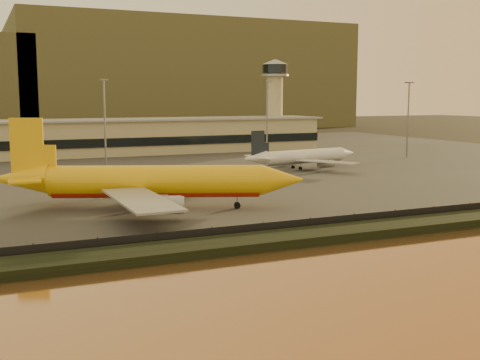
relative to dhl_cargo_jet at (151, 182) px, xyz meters
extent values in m
plane|color=black|center=(14.79, -15.66, -5.21)|extent=(900.00, 900.00, 0.00)
cube|color=black|center=(14.79, -32.66, -4.51)|extent=(320.00, 7.00, 1.40)
cube|color=#2D2D2D|center=(14.79, 79.34, -5.11)|extent=(320.00, 220.00, 0.20)
cube|color=black|center=(14.79, -28.66, -3.91)|extent=(300.00, 0.05, 2.20)
cube|color=tan|center=(14.79, 109.34, 0.99)|extent=(160.00, 22.00, 12.00)
cube|color=black|center=(14.79, 98.14, -0.01)|extent=(160.00, 0.60, 3.00)
cube|color=gray|center=(14.79, 109.34, 7.29)|extent=(164.00, 24.00, 0.60)
cylinder|color=tan|center=(84.79, 115.34, 9.99)|extent=(6.40, 6.40, 30.00)
cylinder|color=black|center=(84.79, 115.34, 26.74)|extent=(10.40, 10.40, 3.50)
cone|color=gray|center=(84.79, 115.34, 29.49)|extent=(11.20, 11.20, 2.00)
cylinder|color=gray|center=(84.79, 115.34, 24.19)|extent=(11.20, 11.20, 0.80)
cylinder|color=slate|center=(4.79, 64.34, 7.49)|extent=(0.50, 0.50, 25.00)
cube|color=slate|center=(4.79, 64.34, 20.19)|extent=(2.20, 2.20, 0.40)
cylinder|color=slate|center=(54.79, 62.34, 7.49)|extent=(0.50, 0.50, 25.00)
cube|color=slate|center=(54.79, 62.34, 20.19)|extent=(2.20, 2.20, 0.40)
cylinder|color=slate|center=(104.79, 56.34, 7.49)|extent=(0.50, 0.50, 25.00)
cube|color=slate|center=(104.79, 56.34, 20.19)|extent=(2.20, 2.20, 0.40)
cube|color=brown|center=(104.79, 324.34, 29.79)|extent=(220.00, 160.00, 70.00)
cylinder|color=#E1A70B|center=(0.95, -0.38, 0.30)|extent=(38.07, 19.52, 5.60)
cylinder|color=red|center=(0.95, -0.38, -0.68)|extent=(36.61, 17.98, 4.36)
cone|color=#E1A70B|center=(22.45, -8.93, 0.30)|extent=(9.07, 7.98, 5.60)
cone|color=#E1A70B|center=(-21.55, 8.57, 0.72)|extent=(11.07, 8.78, 5.60)
cube|color=#E1A70B|center=(-20.55, 8.17, 6.88)|extent=(5.66, 2.60, 9.79)
cube|color=#E1A70B|center=(-17.48, 12.97, 1.14)|extent=(7.54, 7.53, 0.34)
cube|color=#E1A70B|center=(-21.61, 2.58, 1.14)|extent=(5.71, 5.65, 0.34)
cube|color=gray|center=(5.46, 13.87, -0.68)|extent=(22.17, 22.71, 0.34)
cylinder|color=gray|center=(6.62, 9.50, -2.21)|extent=(7.14, 5.25, 3.08)
cube|color=gray|center=(-5.56, -13.83, -0.68)|extent=(7.66, 24.25, 0.34)
cylinder|color=gray|center=(-1.71, -11.45, -2.21)|extent=(7.14, 5.25, 3.08)
cylinder|color=black|center=(14.70, -5.85, -4.40)|extent=(1.51, 1.36, 1.23)
cylinder|color=slate|center=(14.70, -5.85, -3.75)|extent=(0.22, 0.22, 2.52)
cylinder|color=black|center=(-3.73, -1.23, -4.40)|extent=(1.51, 1.36, 1.23)
cylinder|color=slate|center=(-3.73, -1.23, -3.75)|extent=(0.22, 0.22, 2.52)
cylinder|color=black|center=(-1.87, 3.45, -4.40)|extent=(1.51, 1.36, 1.23)
cylinder|color=slate|center=(-1.87, 3.45, -3.75)|extent=(0.22, 0.22, 2.52)
cylinder|color=silver|center=(57.62, 43.67, -1.41)|extent=(27.58, 7.94, 3.79)
cylinder|color=gray|center=(57.62, 43.67, -2.07)|extent=(26.70, 7.00, 2.96)
cone|color=silver|center=(73.75, 46.17, -1.41)|extent=(5.83, 4.56, 3.79)
cone|color=silver|center=(40.75, 41.05, -1.12)|extent=(7.33, 4.80, 3.79)
cube|color=black|center=(41.50, 41.17, 3.05)|extent=(4.17, 0.94, 6.64)
cube|color=silver|center=(41.66, 45.04, -0.84)|extent=(4.32, 4.16, 0.23)
cube|color=silver|center=(42.83, 37.54, -0.84)|extent=(5.01, 4.93, 0.23)
cube|color=gray|center=(55.27, 53.87, -2.07)|extent=(9.07, 17.84, 0.23)
cylinder|color=gray|center=(57.54, 51.63, -3.12)|extent=(4.82, 2.76, 2.09)
cube|color=gray|center=(58.47, 33.24, -2.07)|extent=(13.31, 17.39, 0.23)
cylinder|color=gray|center=(59.95, 36.06, -3.12)|extent=(4.82, 2.76, 2.09)
cylinder|color=black|center=(67.93, 45.27, -4.60)|extent=(0.93, 0.78, 0.83)
cylinder|color=slate|center=(67.93, 45.27, -4.16)|extent=(0.20, 0.20, 1.71)
cylinder|color=black|center=(55.07, 41.55, -4.60)|extent=(0.93, 0.78, 0.83)
cylinder|color=slate|center=(55.07, 41.55, -4.16)|extent=(0.20, 0.20, 1.71)
cylinder|color=black|center=(54.55, 44.92, -4.60)|extent=(0.93, 0.78, 0.83)
cylinder|color=slate|center=(54.55, 44.92, -4.16)|extent=(0.20, 0.20, 1.71)
cube|color=#E1A70B|center=(21.27, 17.34, -4.01)|extent=(4.88, 3.30, 2.01)
cube|color=silver|center=(-4.35, 16.06, -4.07)|extent=(4.35, 2.27, 1.89)
camera|label=1|loc=(-29.29, -106.11, 15.51)|focal=45.00mm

